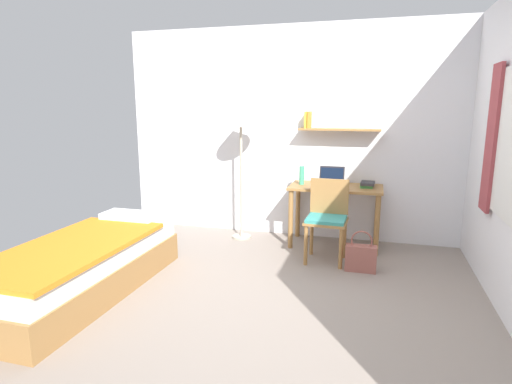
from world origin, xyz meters
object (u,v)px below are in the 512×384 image
object	(u,v)px
laptop	(331,181)
water_bottle	(302,175)
bed	(82,267)
standing_lamp	(241,124)
book_stack	(367,184)
handbag	(361,257)
desk	(335,197)
desk_chair	(327,216)

from	to	relation	value
laptop	water_bottle	bearing A→B (deg)	-174.44
bed	standing_lamp	size ratio (longest dim) A/B	1.27
water_bottle	book_stack	distance (m)	0.76
bed	water_bottle	world-z (taller)	water_bottle
water_bottle	book_stack	xyz separation A→B (m)	(0.75, 0.03, -0.08)
laptop	book_stack	xyz separation A→B (m)	(0.41, -0.01, -0.02)
bed	book_stack	bearing A→B (deg)	39.46
laptop	handbag	bearing A→B (deg)	-62.56
bed	handbag	size ratio (longest dim) A/B	4.85
standing_lamp	laptop	xyz separation A→B (m)	(1.10, 0.05, -0.65)
water_bottle	book_stack	world-z (taller)	water_bottle
book_stack	desk	bearing A→B (deg)	-176.28
bed	book_stack	distance (m)	3.11
standing_lamp	handbag	bearing A→B (deg)	-25.57
desk_chair	desk	bearing A→B (deg)	85.99
laptop	handbag	size ratio (longest dim) A/B	0.70
desk	handbag	world-z (taller)	desk
desk	laptop	xyz separation A→B (m)	(-0.06, 0.03, 0.19)
laptop	book_stack	bearing A→B (deg)	-0.85
desk_chair	book_stack	world-z (taller)	desk_chair
bed	standing_lamp	world-z (taller)	standing_lamp
water_bottle	book_stack	size ratio (longest dim) A/B	0.97
book_stack	laptop	bearing A→B (deg)	179.15
water_bottle	handbag	world-z (taller)	water_bottle
bed	laptop	bearing A→B (deg)	44.93
standing_lamp	water_bottle	xyz separation A→B (m)	(0.75, 0.02, -0.59)
desk	book_stack	distance (m)	0.39
standing_lamp	desk_chair	bearing A→B (deg)	-23.30
standing_lamp	water_bottle	world-z (taller)	standing_lamp
laptop	water_bottle	size ratio (longest dim) A/B	1.35
bed	handbag	distance (m)	2.64
desk	standing_lamp	xyz separation A→B (m)	(-1.15, -0.02, 0.83)
desk	handbag	distance (m)	0.92
desk	laptop	distance (m)	0.20
desk_chair	laptop	xyz separation A→B (m)	(-0.02, 0.53, 0.29)
standing_lamp	bed	bearing A→B (deg)	-114.40
laptop	book_stack	distance (m)	0.41
bed	desk_chair	distance (m)	2.45
desk_chair	water_bottle	distance (m)	0.71
bed	water_bottle	distance (m)	2.58
handbag	bed	bearing A→B (deg)	-153.21
desk	laptop	size ratio (longest dim) A/B	3.59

